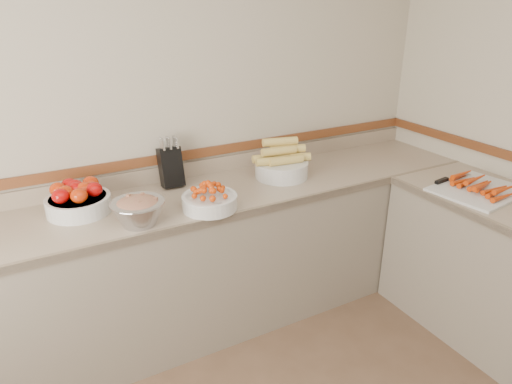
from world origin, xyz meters
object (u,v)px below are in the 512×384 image
knife_block (171,166)px  cherry_tomato_bowl (210,199)px  cutting_board (479,188)px  rhubarb_bowl (138,210)px  tomato_bowl (78,199)px  corn_bowl (281,165)px

knife_block → cherry_tomato_bowl: bearing=-80.4°
cutting_board → knife_block: bearing=148.6°
rhubarb_bowl → cutting_board: rhubarb_bowl is taller
cherry_tomato_bowl → rhubarb_bowl: (-0.39, -0.01, 0.03)m
cutting_board → rhubarb_bowl: bearing=164.2°
knife_block → cutting_board: knife_block is taller
knife_block → cutting_board: bearing=-31.4°
tomato_bowl → corn_bowl: corn_bowl is taller
knife_block → corn_bowl: bearing=-16.1°
corn_bowl → tomato_bowl: bearing=176.9°
rhubarb_bowl → cutting_board: 1.99m
corn_bowl → rhubarb_bowl: bearing=-166.7°
tomato_bowl → rhubarb_bowl: size_ratio=1.24×
knife_block → tomato_bowl: (-0.57, -0.13, -0.05)m
knife_block → cherry_tomato_bowl: knife_block is taller
cherry_tomato_bowl → knife_block: bearing=99.6°
cherry_tomato_bowl → corn_bowl: 0.65m
cherry_tomato_bowl → cutting_board: (1.52, -0.55, -0.03)m
rhubarb_bowl → corn_bowl: bearing=13.3°
knife_block → cherry_tomato_bowl: size_ratio=1.03×
tomato_bowl → rhubarb_bowl: 0.39m
cherry_tomato_bowl → cutting_board: bearing=-19.8°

